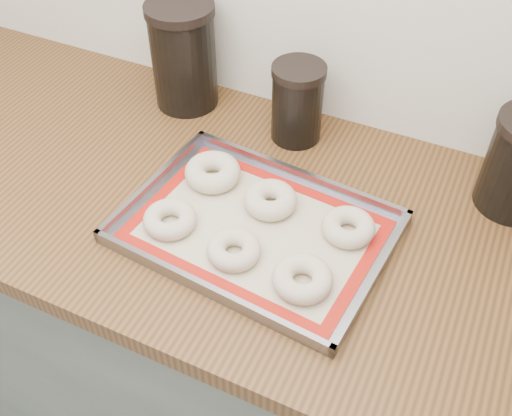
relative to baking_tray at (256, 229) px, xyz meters
The scene contains 12 objects.
cabinet 0.48m from the baking_tray, 98.62° to the left, with size 3.00×0.65×0.86m, color slate.
countertop 0.07m from the baking_tray, 98.62° to the left, with size 3.06×0.68×0.04m, color brown.
baking_tray is the anchor object (origin of this frame).
baking_mat 0.00m from the baking_tray, 90.22° to the left, with size 0.44×0.33×0.00m.
bagel_front_left 0.15m from the baking_tray, 158.89° to the right, with size 0.10×0.10×0.03m, color beige.
bagel_front_mid 0.07m from the baking_tray, 96.57° to the right, with size 0.09×0.09×0.03m, color beige.
bagel_front_right 0.15m from the baking_tray, 33.49° to the right, with size 0.10×0.10×0.03m, color beige.
bagel_back_left 0.16m from the baking_tray, 147.22° to the left, with size 0.11×0.11×0.04m, color beige.
bagel_back_mid 0.07m from the baking_tray, 90.71° to the left, with size 0.10×0.10×0.04m, color beige.
bagel_back_right 0.16m from the baking_tray, 22.04° to the left, with size 0.09×0.09×0.03m, color beige.
canister_left 0.44m from the baking_tray, 136.16° to the left, with size 0.14×0.14×0.23m.
canister_mid 0.30m from the baking_tray, 98.43° to the left, with size 0.11×0.11×0.17m.
Camera 1 is at (0.32, 0.96, 1.69)m, focal length 42.00 mm.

